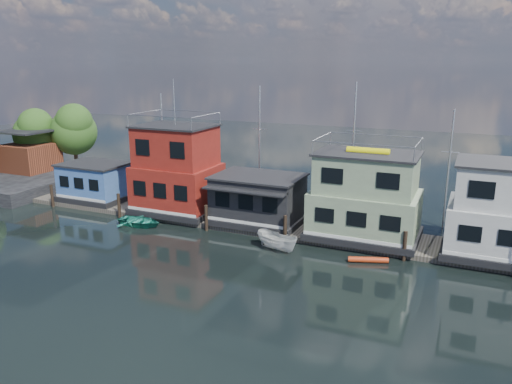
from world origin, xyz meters
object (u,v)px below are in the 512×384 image
at_px(houseboat_white, 510,213).
at_px(dinghy_teal, 140,221).
at_px(houseboat_red, 177,171).
at_px(motorboat, 277,242).
at_px(houseboat_green, 365,198).
at_px(houseboat_blue, 96,182).
at_px(red_kayak, 368,260).
at_px(houseboat_dark, 258,199).

height_order(houseboat_white, dinghy_teal, houseboat_white).
distance_m(houseboat_red, houseboat_white, 27.01).
relative_size(dinghy_teal, motorboat, 1.06).
bearing_deg(houseboat_green, houseboat_blue, -180.00).
xyz_separation_m(houseboat_green, red_kayak, (1.27, -4.16, -3.35)).
xyz_separation_m(houseboat_dark, houseboat_green, (9.00, 0.02, 1.13)).
distance_m(houseboat_red, dinghy_teal, 5.64).
bearing_deg(houseboat_dark, red_kayak, -21.96).
bearing_deg(red_kayak, dinghy_teal, 160.64).
relative_size(houseboat_green, houseboat_white, 1.00).
bearing_deg(houseboat_red, houseboat_blue, -180.00).
xyz_separation_m(houseboat_red, houseboat_dark, (8.00, -0.02, -1.69)).
bearing_deg(houseboat_blue, houseboat_white, 0.00).
height_order(houseboat_green, houseboat_white, houseboat_green).
bearing_deg(houseboat_green, red_kayak, -73.06).
relative_size(houseboat_blue, red_kayak, 2.30).
height_order(houseboat_blue, houseboat_green, houseboat_green).
height_order(houseboat_white, red_kayak, houseboat_white).
distance_m(houseboat_blue, houseboat_dark, 17.50).
relative_size(houseboat_red, dinghy_teal, 2.98).
bearing_deg(red_kayak, motorboat, 165.19).
distance_m(houseboat_dark, houseboat_white, 19.03).
height_order(houseboat_dark, dinghy_teal, houseboat_dark).
bearing_deg(houseboat_red, dinghy_teal, -107.99).
bearing_deg(houseboat_white, motorboat, -163.18).
distance_m(houseboat_green, dinghy_teal, 19.02).
xyz_separation_m(red_kayak, motorboat, (-6.67, -0.50, 0.52)).
xyz_separation_m(houseboat_blue, houseboat_dark, (17.50, -0.02, 0.21)).
relative_size(houseboat_white, red_kayak, 3.01).
distance_m(dinghy_teal, motorboat, 12.93).
bearing_deg(motorboat, houseboat_blue, 97.37).
distance_m(houseboat_red, motorboat, 12.95).
bearing_deg(red_kayak, houseboat_red, 148.10).
xyz_separation_m(houseboat_red, houseboat_green, (17.00, 0.00, -0.55)).
relative_size(houseboat_blue, motorboat, 1.71).
bearing_deg(houseboat_white, houseboat_green, 180.00).
bearing_deg(houseboat_blue, dinghy_teal, -26.40).
relative_size(houseboat_green, motorboat, 2.24).
relative_size(houseboat_green, red_kayak, 3.01).
height_order(red_kayak, motorboat, motorboat).
bearing_deg(dinghy_teal, red_kayak, -90.65).
height_order(houseboat_dark, red_kayak, houseboat_dark).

